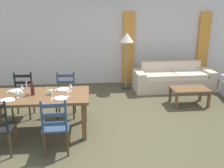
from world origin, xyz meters
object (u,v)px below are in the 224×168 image
(wine_glass_near_right, at_px, (68,91))
(standing_lamp, at_px, (127,41))
(dining_chair_near_right, at_px, (56,126))
(dining_chair_far_left, at_px, (23,95))
(wine_glass_far_left, at_px, (22,87))
(coffee_cup_secondary, at_px, (19,94))
(coffee_cup_primary, at_px, (51,92))
(couch, at_px, (172,80))
(wine_glass_near_left, at_px, (17,92))
(dining_table, at_px, (38,99))
(wine_glass_far_right, at_px, (71,86))
(dining_chair_far_right, at_px, (66,95))
(wine_bottle, at_px, (32,89))
(coffee_table, at_px, (190,91))

(wine_glass_near_right, height_order, standing_lamp, standing_lamp)
(dining_chair_near_right, bearing_deg, dining_chair_far_left, 119.98)
(wine_glass_far_left, bearing_deg, coffee_cup_secondary, -91.53)
(dining_chair_far_left, relative_size, coffee_cup_primary, 10.67)
(dining_chair_far_left, distance_m, couch, 4.17)
(dining_chair_near_right, xyz_separation_m, wine_glass_near_left, (-0.73, 0.65, 0.38))
(coffee_cup_secondary, bearing_deg, dining_table, 5.40)
(dining_chair_far_left, xyz_separation_m, wine_glass_far_right, (1.09, -0.63, 0.38))
(dining_table, distance_m, dining_chair_far_right, 0.87)
(wine_glass_near_right, bearing_deg, dining_table, 166.63)
(wine_bottle, height_order, standing_lamp, standing_lamp)
(dining_chair_far_left, bearing_deg, wine_glass_near_right, -41.06)
(dining_table, bearing_deg, dining_chair_near_right, -61.90)
(coffee_cup_secondary, height_order, couch, coffee_cup_secondary)
(dining_chair_near_right, bearing_deg, coffee_cup_primary, 101.91)
(dining_table, xyz_separation_m, wine_bottle, (-0.08, 0.01, 0.20))
(couch, bearing_deg, wine_glass_far_left, -149.70)
(dining_table, relative_size, dining_chair_far_left, 1.98)
(wine_glass_near_left, relative_size, couch, 0.07)
(dining_chair_near_right, relative_size, coffee_table, 1.07)
(dining_table, xyz_separation_m, wine_glass_far_right, (0.60, 0.16, 0.20))
(coffee_cup_primary, bearing_deg, standing_lamp, 54.41)
(dining_chair_near_right, xyz_separation_m, coffee_cup_primary, (-0.16, 0.77, 0.32))
(wine_bottle, bearing_deg, couch, 33.54)
(wine_glass_near_right, bearing_deg, dining_chair_far_right, 98.68)
(coffee_table, bearing_deg, dining_chair_far_left, -175.44)
(dining_table, relative_size, coffee_cup_primary, 21.11)
(dining_chair_far_right, relative_size, wine_bottle, 3.04)
(dining_chair_near_right, xyz_separation_m, wine_bottle, (-0.49, 0.79, 0.39))
(wine_bottle, bearing_deg, standing_lamp, 49.50)
(wine_glass_near_left, xyz_separation_m, wine_glass_near_right, (0.89, -0.01, 0.00))
(wine_glass_near_left, xyz_separation_m, couch, (3.71, 2.44, -0.57))
(standing_lamp, bearing_deg, dining_chair_near_right, -116.48)
(coffee_cup_primary, bearing_deg, dining_chair_far_right, 75.61)
(coffee_cup_primary, xyz_separation_m, standing_lamp, (1.79, 2.50, 0.62))
(coffee_cup_primary, distance_m, coffee_table, 3.37)
(dining_chair_far_right, distance_m, wine_bottle, 0.97)
(dining_chair_far_right, xyz_separation_m, wine_bottle, (-0.52, -0.72, 0.39))
(dining_chair_near_right, height_order, coffee_table, dining_chair_near_right)
(coffee_cup_secondary, xyz_separation_m, coffee_table, (3.72, 1.13, -0.44))
(dining_chair_far_left, distance_m, wine_glass_near_left, 1.00)
(wine_glass_near_right, bearing_deg, wine_glass_far_right, 84.08)
(dining_table, bearing_deg, dining_chair_far_right, 58.97)
(dining_chair_near_right, relative_size, coffee_cup_primary, 10.67)
(wine_glass_near_left, height_order, coffee_cup_secondary, wine_glass_near_left)
(coffee_cup_primary, bearing_deg, coffee_table, 19.27)
(dining_table, relative_size, couch, 0.83)
(dining_table, height_order, dining_chair_near_right, dining_chair_near_right)
(dining_table, height_order, wine_glass_far_right, wine_glass_far_right)
(dining_table, bearing_deg, coffee_cup_primary, -1.22)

